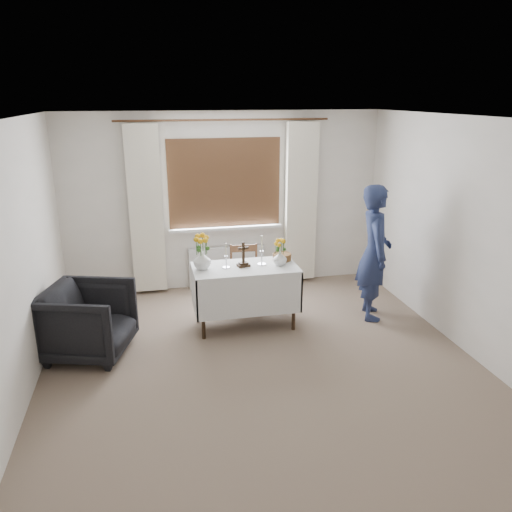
{
  "coord_description": "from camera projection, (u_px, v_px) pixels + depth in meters",
  "views": [
    {
      "loc": [
        -1.06,
        -4.4,
        2.7
      ],
      "look_at": [
        0.1,
        0.87,
        0.95
      ],
      "focal_mm": 35.0,
      "sensor_mm": 36.0,
      "label": 1
    }
  ],
  "objects": [
    {
      "name": "armchair",
      "position": [
        88.0,
        321.0,
        5.34
      ],
      "size": [
        1.06,
        1.05,
        0.78
      ],
      "primitive_type": "imported",
      "rotation": [
        0.0,
        0.0,
        1.27
      ],
      "color": "black",
      "rests_on": "ground"
    },
    {
      "name": "flower_vase_left",
      "position": [
        202.0,
        260.0,
        5.79
      ],
      "size": [
        0.22,
        0.22,
        0.22
      ],
      "primitive_type": "imported",
      "rotation": [
        0.0,
        0.0,
        -0.09
      ],
      "color": "silver",
      "rests_on": "altar_table"
    },
    {
      "name": "wicker_basket",
      "position": [
        282.0,
        257.0,
        6.12
      ],
      "size": [
        0.23,
        0.23,
        0.09
      ],
      "primitive_type": "cylinder",
      "rotation": [
        0.0,
        0.0,
        -0.01
      ],
      "color": "brown",
      "rests_on": "altar_table"
    },
    {
      "name": "radiator",
      "position": [
        227.0,
        267.0,
        7.3
      ],
      "size": [
        1.1,
        0.1,
        0.6
      ],
      "primitive_type": "cube",
      "color": "silver",
      "rests_on": "ground"
    },
    {
      "name": "candlestick_left",
      "position": [
        226.0,
        256.0,
        5.81
      ],
      "size": [
        0.1,
        0.1,
        0.3
      ],
      "primitive_type": null,
      "rotation": [
        0.0,
        0.0,
        -0.14
      ],
      "color": "silver",
      "rests_on": "altar_table"
    },
    {
      "name": "person",
      "position": [
        374.0,
        253.0,
        6.15
      ],
      "size": [
        0.55,
        0.7,
        1.69
      ],
      "primitive_type": "imported",
      "rotation": [
        0.0,
        0.0,
        1.32
      ],
      "color": "navy",
      "rests_on": "ground"
    },
    {
      "name": "wooden_cross",
      "position": [
        243.0,
        254.0,
        5.86
      ],
      "size": [
        0.16,
        0.13,
        0.3
      ],
      "primitive_type": null,
      "rotation": [
        0.0,
        0.0,
        0.24
      ],
      "color": "black",
      "rests_on": "altar_table"
    },
    {
      "name": "ground",
      "position": [
        265.0,
        370.0,
        5.14
      ],
      "size": [
        5.0,
        5.0,
        0.0
      ],
      "primitive_type": "plane",
      "color": "gray",
      "rests_on": "ground"
    },
    {
      "name": "candlestick_right",
      "position": [
        262.0,
        250.0,
        5.91
      ],
      "size": [
        0.13,
        0.13,
        0.36
      ],
      "primitive_type": null,
      "rotation": [
        0.0,
        0.0,
        -0.28
      ],
      "color": "silver",
      "rests_on": "altar_table"
    },
    {
      "name": "altar_table",
      "position": [
        245.0,
        296.0,
        6.01
      ],
      "size": [
        1.24,
        0.64,
        0.76
      ],
      "primitive_type": "cube",
      "color": "silver",
      "rests_on": "ground"
    },
    {
      "name": "flower_vase_right",
      "position": [
        280.0,
        258.0,
        5.93
      ],
      "size": [
        0.21,
        0.21,
        0.17
      ],
      "primitive_type": "imported",
      "rotation": [
        0.0,
        0.0,
        -0.32
      ],
      "color": "silver",
      "rests_on": "altar_table"
    },
    {
      "name": "wooden_chair",
      "position": [
        246.0,
        279.0,
        6.47
      ],
      "size": [
        0.41,
        0.41,
        0.85
      ],
      "primitive_type": null,
      "rotation": [
        0.0,
        0.0,
        -0.04
      ],
      "color": "#522E1C",
      "rests_on": "ground"
    }
  ]
}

